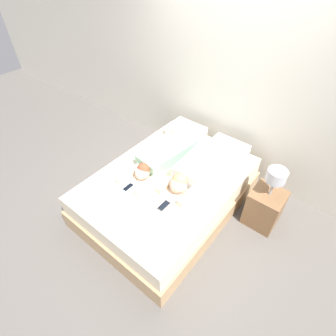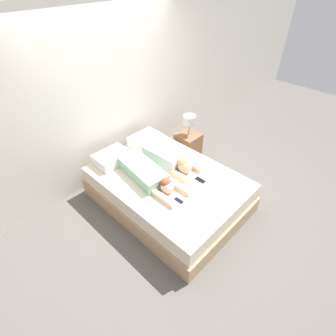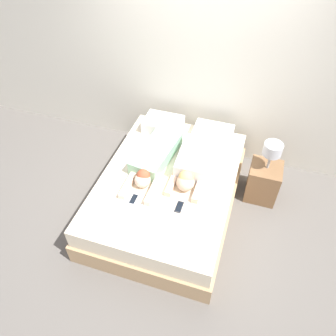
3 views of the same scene
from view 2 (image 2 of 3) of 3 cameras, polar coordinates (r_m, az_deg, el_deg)
name	(u,v)px [view 2 (image 2 of 3)]	position (r m, az deg, el deg)	size (l,w,h in m)	color
ground_plane	(168,202)	(4.03, 0.00, -7.39)	(12.00, 12.00, 0.00)	#5B5651
wall_back	(108,98)	(4.07, -12.87, 14.57)	(12.00, 0.06, 2.60)	beige
bed	(168,190)	(3.85, 0.00, -4.78)	(1.55, 2.14, 0.52)	tan
pillow_head_left	(112,158)	(3.98, -12.07, 2.21)	(0.49, 0.36, 0.16)	white
pillow_head_right	(146,140)	(4.30, -4.91, 6.09)	(0.49, 0.36, 0.16)	white
person_left	(148,174)	(3.59, -4.36, -1.35)	(0.44, 1.16, 0.21)	#8CBF99
person_right	(170,158)	(3.85, 0.41, 2.24)	(0.38, 0.89, 0.23)	silver
cell_phone_left	(179,201)	(3.33, 2.35, -7.13)	(0.07, 0.15, 0.01)	silver
cell_phone_right	(200,180)	(3.64, 7.03, -2.61)	(0.07, 0.15, 0.01)	#2D2D33
nightstand	(188,144)	(4.74, 4.38, 5.21)	(0.38, 0.38, 0.86)	brown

